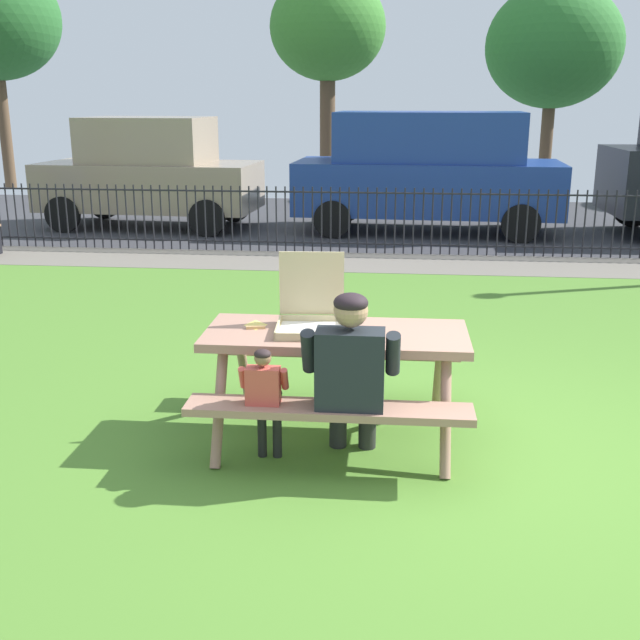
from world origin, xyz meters
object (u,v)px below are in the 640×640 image
object	(u,v)px
parked_car_far_left	(150,172)
parked_car_left	(428,170)
pizza_slice_on_table	(256,325)
pizza_box_open	(311,311)
far_tree_midleft	(328,29)
child_at_table	(265,394)
far_tree_center	(554,46)
adult_at_table	(351,372)
picnic_table_foreground	(336,355)

from	to	relation	value
parked_car_far_left	parked_car_left	size ratio (longest dim) A/B	0.85
pizza_slice_on_table	parked_car_far_left	distance (m)	9.49
pizza_box_open	far_tree_midleft	distance (m)	15.00
pizza_slice_on_table	child_at_table	xyz separation A→B (m)	(0.17, -0.61, -0.28)
pizza_slice_on_table	far_tree_center	world-z (taller)	far_tree_center
adult_at_table	parked_car_left	world-z (taller)	parked_car_left
parked_car_far_left	adult_at_table	bearing A→B (deg)	-65.35
parked_car_left	far_tree_midleft	bearing A→B (deg)	111.70
picnic_table_foreground	adult_at_table	distance (m)	0.52
adult_at_table	far_tree_center	distance (m)	15.91
parked_car_far_left	pizza_slice_on_table	bearing A→B (deg)	-67.80
picnic_table_foreground	child_at_table	distance (m)	0.68
pizza_slice_on_table	adult_at_table	world-z (taller)	adult_at_table
far_tree_midleft	far_tree_center	world-z (taller)	far_tree_midleft
parked_car_left	far_tree_midleft	size ratio (longest dim) A/B	0.90
picnic_table_foreground	child_at_table	world-z (taller)	child_at_table
picnic_table_foreground	pizza_box_open	size ratio (longest dim) A/B	3.54
far_tree_midleft	pizza_box_open	bearing A→B (deg)	-85.04
far_tree_midleft	far_tree_center	distance (m)	5.37
parked_car_left	picnic_table_foreground	bearing A→B (deg)	-95.64
child_at_table	far_tree_center	world-z (taller)	far_tree_center
pizza_slice_on_table	parked_car_left	distance (m)	8.91
adult_at_table	parked_car_far_left	world-z (taller)	parked_car_far_left
pizza_box_open	far_tree_center	distance (m)	15.41
adult_at_table	parked_car_left	bearing A→B (deg)	85.48
far_tree_center	child_at_table	bearing A→B (deg)	-105.77
pizza_slice_on_table	parked_car_left	xyz separation A→B (m)	(1.45, 8.78, 0.32)
pizza_box_open	adult_at_table	distance (m)	0.69
pizza_slice_on_table	picnic_table_foreground	bearing A→B (deg)	-7.24
pizza_box_open	child_at_table	distance (m)	0.75
pizza_slice_on_table	far_tree_midleft	size ratio (longest dim) A/B	0.04
picnic_table_foreground	far_tree_midleft	bearing A→B (deg)	95.64
picnic_table_foreground	adult_at_table	bearing A→B (deg)	-74.91
child_at_table	far_tree_center	size ratio (longest dim) A/B	0.17
picnic_table_foreground	child_at_table	xyz separation A→B (m)	(-0.41, -0.53, -0.10)
pizza_slice_on_table	child_at_table	world-z (taller)	child_at_table
adult_at_table	child_at_table	bearing A→B (deg)	-176.32
child_at_table	far_tree_midleft	distance (m)	15.65
child_at_table	far_tree_center	xyz separation A→B (m)	(4.30, 15.24, 2.97)
pizza_box_open	picnic_table_foreground	bearing A→B (deg)	-19.91
adult_at_table	parked_car_left	distance (m)	9.39
far_tree_center	picnic_table_foreground	bearing A→B (deg)	-104.84
pizza_slice_on_table	adult_at_table	distance (m)	0.92
pizza_box_open	pizza_slice_on_table	bearing A→B (deg)	179.02
far_tree_midleft	far_tree_center	bearing A→B (deg)	-0.00
far_tree_midleft	parked_car_left	bearing A→B (deg)	-68.30
adult_at_table	far_tree_midleft	bearing A→B (deg)	95.96
parked_car_far_left	far_tree_midleft	distance (m)	7.06
child_at_table	parked_car_left	world-z (taller)	parked_car_left
pizza_box_open	adult_at_table	size ratio (longest dim) A/B	0.43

